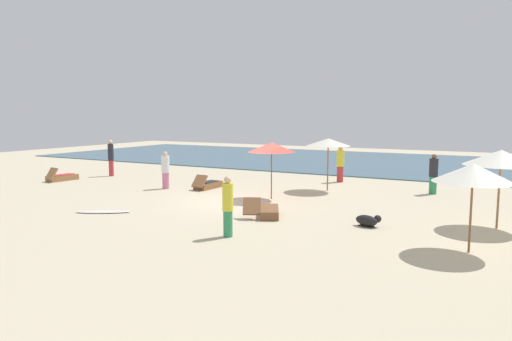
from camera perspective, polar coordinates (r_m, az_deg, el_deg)
ground_plane at (r=18.12m, az=-2.37°, el=-3.84°), size 60.00×60.00×0.00m
ocean_water at (r=33.70m, az=12.64°, el=1.06°), size 48.00×16.00×0.06m
umbrella_0 at (r=12.44m, az=24.82°, el=-0.28°), size 1.89×1.89×2.19m
umbrella_1 at (r=18.53m, az=1.90°, el=2.82°), size 1.90×1.90×2.25m
umbrella_2 at (r=15.43m, az=27.56°, el=1.37°), size 2.09×2.09×2.33m
umbrella_3 at (r=20.77m, az=8.75°, el=3.40°), size 1.93×1.93×2.30m
lounger_0 at (r=15.59m, az=1.41°, el=-4.98°), size 1.29×1.78×0.67m
lounger_1 at (r=21.40m, az=-5.90°, el=-1.73°), size 0.63×1.71×0.68m
lounger_2 at (r=25.71m, az=-22.53°, el=-0.76°), size 0.81×1.73×0.72m
person_0 at (r=23.57m, az=10.18°, el=0.80°), size 0.46×0.46×1.81m
person_1 at (r=21.56m, az=-10.92°, el=0.04°), size 0.46×0.46×1.69m
person_2 at (r=12.95m, az=-3.44°, el=-4.32°), size 0.42×0.42×1.69m
person_3 at (r=21.13m, az=20.70°, el=-0.40°), size 0.37×0.37×1.70m
person_4 at (r=26.64m, az=-17.18°, el=1.54°), size 0.41×0.41×1.97m
dog at (r=14.58m, az=13.41°, el=-5.91°), size 0.81×0.51×0.37m
surfboard at (r=17.01m, az=-18.03°, el=-4.77°), size 1.82×1.29×0.07m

